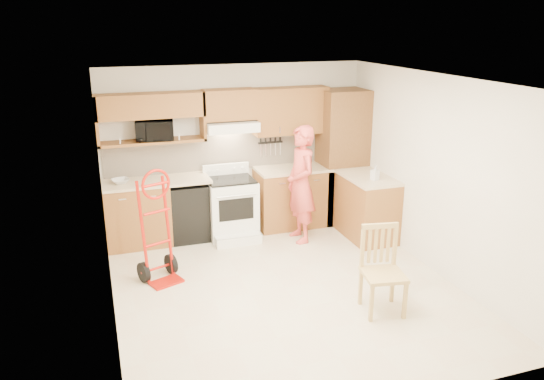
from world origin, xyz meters
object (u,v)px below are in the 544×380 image
range (232,204)px  dining_chair (384,272)px  microwave (155,130)px  person (301,184)px  hand_truck (159,232)px

range → dining_chair: size_ratio=1.07×
microwave → dining_chair: 3.76m
person → hand_truck: size_ratio=1.32×
dining_chair → hand_truck: bearing=155.3°
person → dining_chair: 2.24m
person → microwave: bearing=-112.4°
range → dining_chair: bearing=-68.7°
person → dining_chair: person is taller
person → dining_chair: size_ratio=1.75×
microwave → dining_chair: microwave is taller
person → dining_chair: (0.11, -2.21, -0.37)m
dining_chair → person: bearing=102.7°
person → hand_truck: 2.23m
range → dining_chair: 2.83m
microwave → range: size_ratio=0.50×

